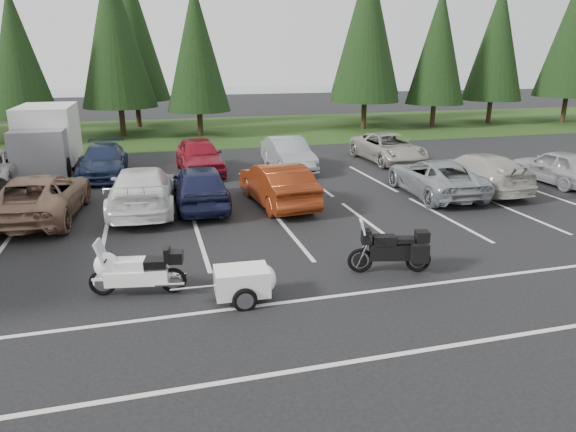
# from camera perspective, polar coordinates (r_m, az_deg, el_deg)

# --- Properties ---
(ground) EXTENTS (120.00, 120.00, 0.00)m
(ground) POSITION_cam_1_polar(r_m,az_deg,el_deg) (14.59, -0.73, -3.19)
(ground) COLOR black
(ground) RESTS_ON ground
(grass_strip) EXTENTS (80.00, 16.00, 0.01)m
(grass_strip) POSITION_cam_1_polar(r_m,az_deg,el_deg) (37.74, -10.05, 9.29)
(grass_strip) COLOR #223611
(grass_strip) RESTS_ON ground
(lake_water) EXTENTS (70.00, 50.00, 0.02)m
(lake_water) POSITION_cam_1_polar(r_m,az_deg,el_deg) (68.83, -9.26, 12.86)
(lake_water) COLOR slate
(lake_water) RESTS_ON ground
(box_truck) EXTENTS (2.40, 5.60, 2.90)m
(box_truck) POSITION_cam_1_polar(r_m,az_deg,el_deg) (26.39, -25.33, 7.70)
(box_truck) COLOR silver
(box_truck) RESTS_ON ground
(stall_markings) EXTENTS (32.00, 16.00, 0.01)m
(stall_markings) POSITION_cam_1_polar(r_m,az_deg,el_deg) (16.43, -2.49, -0.82)
(stall_markings) COLOR silver
(stall_markings) RESTS_ON ground
(conifer_3) EXTENTS (3.87, 3.87, 9.02)m
(conifer_3) POSITION_cam_1_polar(r_m,az_deg,el_deg) (35.35, -27.93, 15.67)
(conifer_3) COLOR #332316
(conifer_3) RESTS_ON ground
(conifer_4) EXTENTS (4.80, 4.80, 11.17)m
(conifer_4) POSITION_cam_1_polar(r_m,az_deg,el_deg) (36.20, -18.77, 18.72)
(conifer_4) COLOR #332316
(conifer_4) RESTS_ON ground
(conifer_5) EXTENTS (4.14, 4.14, 9.63)m
(conifer_5) POSITION_cam_1_polar(r_m,az_deg,el_deg) (35.00, -10.15, 17.92)
(conifer_5) COLOR #332316
(conifer_5) RESTS_ON ground
(conifer_6) EXTENTS (4.93, 4.93, 11.48)m
(conifer_6) POSITION_cam_1_polar(r_m,az_deg,el_deg) (38.58, 8.82, 19.52)
(conifer_6) COLOR #332316
(conifer_6) RESTS_ON ground
(conifer_7) EXTENTS (4.27, 4.27, 9.94)m
(conifer_7) POSITION_cam_1_polar(r_m,az_deg,el_deg) (40.81, 16.38, 17.65)
(conifer_7) COLOR #332316
(conifer_7) RESTS_ON ground
(conifer_8) EXTENTS (4.53, 4.53, 10.56)m
(conifer_8) POSITION_cam_1_polar(r_m,az_deg,el_deg) (44.53, 22.22, 17.48)
(conifer_8) COLOR #332316
(conifer_8) RESTS_ON ground
(conifer_back_b) EXTENTS (4.97, 4.97, 11.58)m
(conifer_back_b) POSITION_cam_1_polar(r_m,az_deg,el_deg) (40.77, -17.01, 18.96)
(conifer_back_b) COLOR #332316
(conifer_back_b) RESTS_ON ground
(conifer_back_c) EXTENTS (5.50, 5.50, 12.81)m
(conifer_back_c) POSITION_cam_1_polar(r_m,az_deg,el_deg) (43.72, 8.80, 20.26)
(conifer_back_c) COLOR #332316
(conifer_back_c) RESTS_ON ground
(car_near_2) EXTENTS (2.91, 5.54, 1.49)m
(car_near_2) POSITION_cam_1_polar(r_m,az_deg,el_deg) (18.61, -25.85, 1.98)
(car_near_2) COLOR #88654E
(car_near_2) RESTS_ON ground
(car_near_3) EXTENTS (2.47, 5.40, 1.53)m
(car_near_3) POSITION_cam_1_polar(r_m,az_deg,el_deg) (18.27, -15.87, 2.89)
(car_near_3) COLOR white
(car_near_3) RESTS_ON ground
(car_near_4) EXTENTS (1.90, 4.57, 1.55)m
(car_near_4) POSITION_cam_1_polar(r_m,az_deg,el_deg) (18.28, -9.76, 3.34)
(car_near_4) COLOR #191D3E
(car_near_4) RESTS_ON ground
(car_near_5) EXTENTS (2.00, 4.74, 1.52)m
(car_near_5) POSITION_cam_1_polar(r_m,az_deg,el_deg) (18.31, -1.19, 3.57)
(car_near_5) COLOR maroon
(car_near_5) RESTS_ON ground
(car_near_6) EXTENTS (2.59, 5.08, 1.38)m
(car_near_6) POSITION_cam_1_polar(r_m,az_deg,el_deg) (20.49, 15.99, 4.17)
(car_near_6) COLOR gray
(car_near_6) RESTS_ON ground
(car_near_7) EXTENTS (2.21, 5.14, 1.48)m
(car_near_7) POSITION_cam_1_polar(r_m,az_deg,el_deg) (21.73, 20.28, 4.63)
(car_near_7) COLOR #B7B4A8
(car_near_7) RESTS_ON ground
(car_near_8) EXTENTS (1.92, 4.33, 1.45)m
(car_near_8) POSITION_cam_1_polar(r_m,az_deg,el_deg) (24.17, 27.86, 4.85)
(car_near_8) COLOR #A5A4A9
(car_near_8) RESTS_ON ground
(car_far_1) EXTENTS (2.02, 4.79, 1.38)m
(car_far_1) POSITION_cam_1_polar(r_m,az_deg,el_deg) (24.21, -19.82, 5.78)
(car_far_1) COLOR #1B2744
(car_far_1) RESTS_ON ground
(car_far_2) EXTENTS (2.02, 4.70, 1.58)m
(car_far_2) POSITION_cam_1_polar(r_m,az_deg,el_deg) (23.83, -9.84, 6.62)
(car_far_2) COLOR maroon
(car_far_2) RESTS_ON ground
(car_far_3) EXTENTS (1.66, 4.56, 1.49)m
(car_far_3) POSITION_cam_1_polar(r_m,az_deg,el_deg) (24.11, 0.01, 6.89)
(car_far_3) COLOR gray
(car_far_3) RESTS_ON ground
(car_far_4) EXTENTS (2.48, 5.13, 1.41)m
(car_far_4) POSITION_cam_1_polar(r_m,az_deg,el_deg) (26.50, 11.10, 7.43)
(car_far_4) COLOR #A09C92
(car_far_4) RESTS_ON ground
(touring_motorcycle) EXTENTS (2.46, 1.13, 1.31)m
(touring_motorcycle) POSITION_cam_1_polar(r_m,az_deg,el_deg) (11.90, -16.47, -5.44)
(touring_motorcycle) COLOR white
(touring_motorcycle) RESTS_ON ground
(cargo_trailer) EXTENTS (1.72, 1.02, 0.78)m
(cargo_trailer) POSITION_cam_1_polar(r_m,az_deg,el_deg) (11.25, -5.15, -7.60)
(cargo_trailer) COLOR white
(cargo_trailer) RESTS_ON ground
(adventure_motorcycle) EXTENTS (2.40, 1.32, 1.39)m
(adventure_motorcycle) POSITION_cam_1_polar(r_m,az_deg,el_deg) (12.77, 11.28, -3.28)
(adventure_motorcycle) COLOR black
(adventure_motorcycle) RESTS_ON ground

